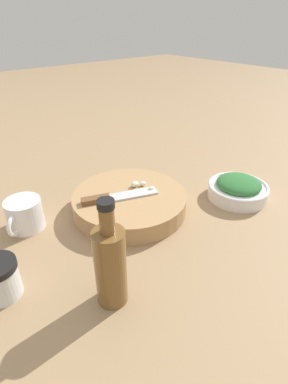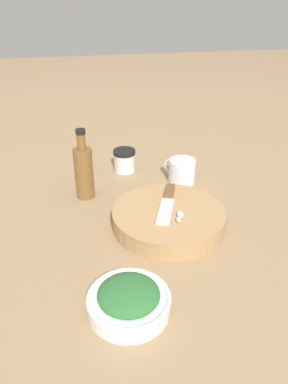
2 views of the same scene
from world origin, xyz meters
The scene contains 7 objects.
ground_plane centered at (0.00, 0.00, 0.00)m, with size 5.00×5.00×0.00m, color #997A56.
cutting_board centered at (-0.02, -0.08, 0.02)m, with size 0.29×0.29×0.05m.
chef_knife centered at (0.01, -0.09, 0.05)m, with size 0.19×0.09×0.01m.
garlic_cloves centered at (-0.07, -0.09, 0.05)m, with size 0.04×0.06×0.01m.
herb_bowl centered at (-0.29, 0.06, 0.03)m, with size 0.16×0.16×0.06m.
coffee_mug centered at (0.21, -0.18, 0.04)m, with size 0.10×0.09×0.07m.
oil_bottle centered at (0.17, 0.12, 0.08)m, with size 0.05×0.05×0.21m.
Camera 1 is at (0.36, 0.43, 0.44)m, focal length 28.00 mm.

